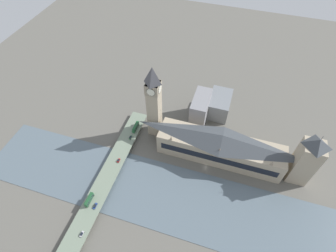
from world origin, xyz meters
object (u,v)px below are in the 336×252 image
double_decker_bus_lead (89,199)px  car_northbound_tail (119,160)px  car_northbound_lead (130,137)px  car_southbound_lead (82,234)px  double_decker_bus_mid (136,127)px  clock_tower (154,101)px  victoria_tower (306,160)px  parliament_hall (220,147)px  car_northbound_mid (95,206)px  road_bridge (108,176)px

double_decker_bus_lead → car_northbound_tail: double_decker_bus_lead is taller
car_northbound_lead → car_southbound_lead: (-89.68, -0.71, -0.06)m
double_decker_bus_mid → car_southbound_lead: size_ratio=2.86×
clock_tower → victoria_tower: size_ratio=1.38×
car_northbound_lead → double_decker_bus_mid: bearing=-2.6°
double_decker_bus_lead → car_northbound_lead: 66.10m
car_northbound_lead → car_southbound_lead: bearing=-179.5°
car_northbound_tail → double_decker_bus_mid: bearing=-0.9°
parliament_hall → car_northbound_lead: 81.01m
double_decker_bus_mid → car_northbound_tail: (-37.65, 0.58, -1.91)m
car_northbound_mid → clock_tower: bearing=-11.7°
victoria_tower → car_northbound_mid: size_ratio=11.34×
car_southbound_lead → parliament_hall: bearing=-39.3°
double_decker_bus_mid → car_northbound_tail: bearing=179.1°
car_northbound_lead → car_northbound_tail: size_ratio=1.20×
parliament_hall → road_bridge: size_ratio=0.72×
double_decker_bus_lead → car_northbound_mid: (-2.60, -5.95, -1.97)m
car_northbound_lead → car_northbound_tail: bearing=179.9°
victoria_tower → car_northbound_lead: 146.41m
clock_tower → car_northbound_tail: clock_tower is taller
road_bridge → car_northbound_lead: bearing=-4.1°
road_bridge → clock_tower: bearing=-19.2°
car_northbound_mid → car_southbound_lead: (-21.28, -0.77, 0.01)m
clock_tower → double_decker_bus_mid: size_ratio=6.28×
victoria_tower → car_northbound_tail: size_ratio=14.14×
car_northbound_tail → car_northbound_lead: bearing=-0.1°
parliament_hall → car_northbound_mid: size_ratio=22.07×
victoria_tower → double_decker_bus_mid: bearing=88.3°
road_bridge → double_decker_bus_mid: size_ratio=12.17×
double_decker_bus_lead → car_northbound_lead: size_ratio=2.34×
clock_tower → double_decker_bus_lead: (-83.87, 23.87, -33.05)m
car_northbound_lead → car_northbound_mid: (-68.40, 0.06, -0.06)m
victoria_tower → clock_tower: bearing=85.2°
double_decker_bus_lead → victoria_tower: bearing=-64.1°
road_bridge → double_decker_bus_mid: 53.65m
double_decker_bus_lead → car_northbound_tail: 40.26m
parliament_hall → clock_tower: (10.70, 62.26, 25.43)m
parliament_hall → car_southbound_lead: (-97.05, 79.40, -9.58)m
victoria_tower → double_decker_bus_mid: 145.52m
double_decker_bus_lead → double_decker_bus_mid: 77.69m
parliament_hall → clock_tower: size_ratio=1.41×
road_bridge → double_decker_bus_lead: bearing=172.8°
victoria_tower → car_northbound_mid: bearing=117.6°
clock_tower → double_decker_bus_mid: (-6.45, 17.32, -33.10)m
car_southbound_lead → road_bridge: bearing=4.4°
double_decker_bus_mid → car_northbound_mid: (-80.01, 0.59, -1.92)m
road_bridge → double_decker_bus_mid: (53.42, -3.50, 3.47)m
parliament_hall → double_decker_bus_mid: 80.06m
clock_tower → car_northbound_lead: bearing=135.3°
car_northbound_lead → car_southbound_lead: car_northbound_lead is taller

